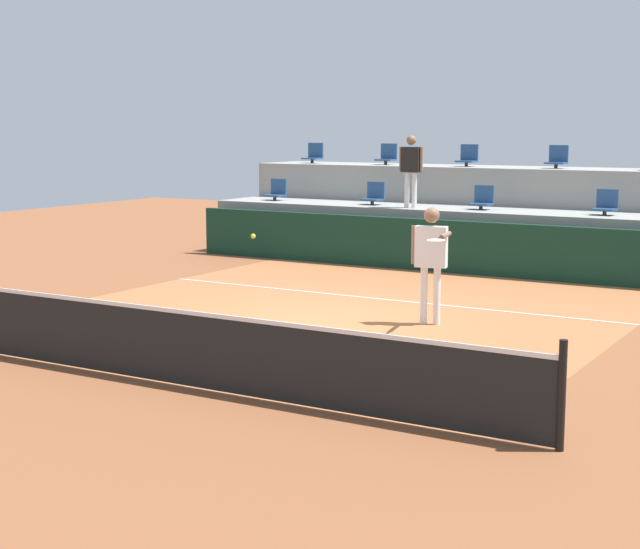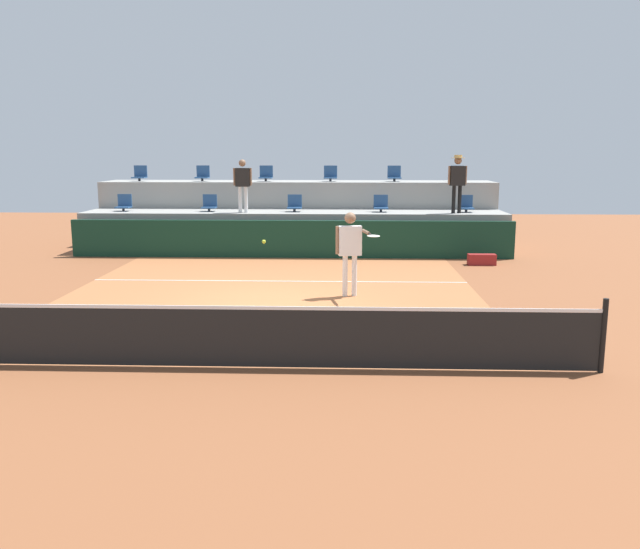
# 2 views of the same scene
# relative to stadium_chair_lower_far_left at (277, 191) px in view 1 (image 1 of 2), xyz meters

# --- Properties ---
(ground_plane) EXTENTS (40.00, 40.00, 0.00)m
(ground_plane) POSITION_rel_stadium_chair_lower_far_left_xyz_m (5.33, -7.23, -1.46)
(ground_plane) COLOR brown
(court_inner_paint) EXTENTS (9.00, 10.00, 0.01)m
(court_inner_paint) POSITION_rel_stadium_chair_lower_far_left_xyz_m (5.33, -6.23, -1.46)
(court_inner_paint) COLOR #A36038
(court_inner_paint) RESTS_ON ground_plane
(court_service_line) EXTENTS (9.00, 0.06, 0.00)m
(court_service_line) POSITION_rel_stadium_chair_lower_far_left_xyz_m (5.33, -4.83, -1.46)
(court_service_line) COLOR silver
(court_service_line) RESTS_ON ground_plane
(tennis_net) EXTENTS (10.48, 0.08, 1.07)m
(tennis_net) POSITION_rel_stadium_chair_lower_far_left_xyz_m (5.33, -11.23, -0.97)
(tennis_net) COLOR black
(tennis_net) RESTS_ON ground_plane
(sponsor_backboard) EXTENTS (13.00, 0.16, 1.10)m
(sponsor_backboard) POSITION_rel_stadium_chair_lower_far_left_xyz_m (5.33, -1.23, -0.91)
(sponsor_backboard) COLOR #0F3323
(sponsor_backboard) RESTS_ON ground_plane
(seating_tier_lower) EXTENTS (13.00, 1.80, 1.25)m
(seating_tier_lower) POSITION_rel_stadium_chair_lower_far_left_xyz_m (5.33, 0.07, -0.84)
(seating_tier_lower) COLOR gray
(seating_tier_lower) RESTS_ON ground_plane
(seating_tier_upper) EXTENTS (13.00, 1.80, 2.10)m
(seating_tier_upper) POSITION_rel_stadium_chair_lower_far_left_xyz_m (5.33, 1.87, -0.41)
(seating_tier_upper) COLOR gray
(seating_tier_upper) RESTS_ON ground_plane
(stadium_chair_lower_far_left) EXTENTS (0.44, 0.40, 0.52)m
(stadium_chair_lower_far_left) POSITION_rel_stadium_chair_lower_far_left_xyz_m (0.00, 0.00, 0.00)
(stadium_chair_lower_far_left) COLOR #2D2D33
(stadium_chair_lower_far_left) RESTS_ON seating_tier_lower
(stadium_chair_lower_left) EXTENTS (0.44, 0.40, 0.52)m
(stadium_chair_lower_left) POSITION_rel_stadium_chair_lower_far_left_xyz_m (2.69, 0.00, 0.00)
(stadium_chair_lower_left) COLOR #2D2D33
(stadium_chair_lower_left) RESTS_ON seating_tier_lower
(stadium_chair_lower_center) EXTENTS (0.44, 0.40, 0.52)m
(stadium_chair_lower_center) POSITION_rel_stadium_chair_lower_far_left_xyz_m (5.35, 0.00, 0.00)
(stadium_chair_lower_center) COLOR #2D2D33
(stadium_chair_lower_center) RESTS_ON seating_tier_lower
(stadium_chair_lower_right) EXTENTS (0.44, 0.40, 0.52)m
(stadium_chair_lower_right) POSITION_rel_stadium_chair_lower_far_left_xyz_m (8.01, 0.00, 0.00)
(stadium_chair_lower_right) COLOR #2D2D33
(stadium_chair_lower_right) RESTS_ON seating_tier_lower
(stadium_chair_upper_far_left) EXTENTS (0.44, 0.40, 0.52)m
(stadium_chair_upper_far_left) POSITION_rel_stadium_chair_lower_far_left_xyz_m (-0.01, 1.80, 0.85)
(stadium_chair_upper_far_left) COLOR #2D2D33
(stadium_chair_upper_far_left) RESTS_ON seating_tier_upper
(stadium_chair_upper_left) EXTENTS (0.44, 0.40, 0.52)m
(stadium_chair_upper_left) POSITION_rel_stadium_chair_lower_far_left_xyz_m (2.12, 1.80, 0.85)
(stadium_chair_upper_left) COLOR #2D2D33
(stadium_chair_upper_left) RESTS_ON seating_tier_upper
(stadium_chair_upper_mid_left) EXTENTS (0.44, 0.40, 0.52)m
(stadium_chair_upper_mid_left) POSITION_rel_stadium_chair_lower_far_left_xyz_m (4.26, 1.80, 0.85)
(stadium_chair_upper_mid_left) COLOR #2D2D33
(stadium_chair_upper_mid_left) RESTS_ON seating_tier_upper
(stadium_chair_upper_mid_right) EXTENTS (0.44, 0.40, 0.52)m
(stadium_chair_upper_mid_right) POSITION_rel_stadium_chair_lower_far_left_xyz_m (6.42, 1.80, 0.85)
(stadium_chair_upper_mid_right) COLOR #2D2D33
(stadium_chair_upper_mid_right) RESTS_ON seating_tier_upper
(tennis_player) EXTENTS (0.93, 1.20, 1.81)m
(tennis_player) POSITION_rel_stadium_chair_lower_far_left_xyz_m (7.03, -6.43, -0.34)
(tennis_player) COLOR white
(tennis_player) RESTS_ON ground_plane
(spectator_leaning_on_rail) EXTENTS (0.57, 0.21, 1.60)m
(spectator_leaning_on_rail) POSITION_rel_stadium_chair_lower_far_left_xyz_m (3.80, -0.38, 0.74)
(spectator_leaning_on_rail) COLOR white
(spectator_leaning_on_rail) RESTS_ON seating_tier_lower
(tennis_ball) EXTENTS (0.07, 0.07, 0.07)m
(tennis_ball) POSITION_rel_stadium_chair_lower_far_left_xyz_m (5.49, -8.97, 0.07)
(tennis_ball) COLOR #CCE033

